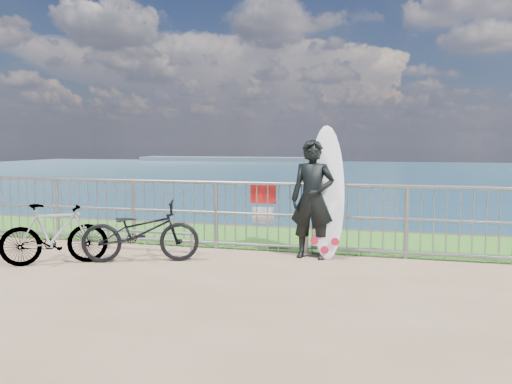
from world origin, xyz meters
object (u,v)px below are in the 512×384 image
(bicycle_near, at_px, (141,232))
(bicycle_far, at_px, (54,234))
(surfboard, at_px, (327,197))
(surfer, at_px, (312,199))

(bicycle_near, xyz_separation_m, bicycle_far, (-1.12, -0.47, -0.00))
(bicycle_near, height_order, bicycle_far, bicycle_near)
(surfboard, relative_size, bicycle_far, 1.38)
(bicycle_near, bearing_deg, surfer, -90.58)
(bicycle_far, bearing_deg, surfboard, -99.48)
(surfer, relative_size, bicycle_far, 1.22)
(surfboard, relative_size, bicycle_near, 1.19)
(surfboard, xyz_separation_m, bicycle_far, (-3.73, -1.43, -0.49))
(bicycle_near, bearing_deg, surfboard, -89.71)
(surfer, bearing_deg, bicycle_near, -156.32)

